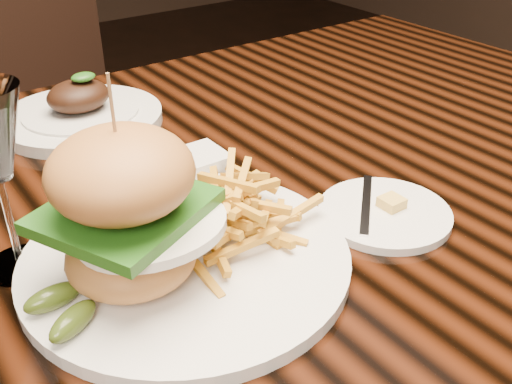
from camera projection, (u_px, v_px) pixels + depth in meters
dining_table at (201, 233)px, 0.80m from camera, size 1.60×0.90×0.75m
burger_plate at (175, 222)px, 0.58m from camera, size 0.34×0.34×0.22m
side_saucer at (384, 213)px, 0.69m from camera, size 0.15×0.15×0.02m
ramekin at (199, 164)px, 0.77m from camera, size 0.07×0.07×0.03m
far_dish at (81, 114)px, 0.91m from camera, size 0.24×0.24×0.08m
chair_far at (55, 104)px, 1.53m from camera, size 0.56×0.56×0.95m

